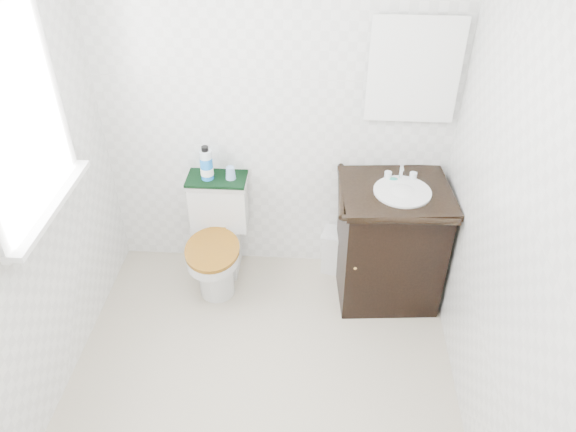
# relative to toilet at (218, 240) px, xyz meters

# --- Properties ---
(floor) EXTENTS (2.40, 2.40, 0.00)m
(floor) POSITION_rel_toilet_xyz_m (0.37, -0.97, -0.32)
(floor) COLOR #BEB699
(floor) RESTS_ON ground
(wall_back) EXTENTS (2.40, 0.00, 2.40)m
(wall_back) POSITION_rel_toilet_xyz_m (0.37, 0.23, 0.88)
(wall_back) COLOR white
(wall_back) RESTS_ON ground
(wall_left) EXTENTS (0.00, 2.40, 2.40)m
(wall_left) POSITION_rel_toilet_xyz_m (-0.73, -0.97, 0.88)
(wall_left) COLOR white
(wall_left) RESTS_ON ground
(wall_right) EXTENTS (0.00, 2.40, 2.40)m
(wall_right) POSITION_rel_toilet_xyz_m (1.47, -0.97, 0.88)
(wall_right) COLOR white
(wall_right) RESTS_ON ground
(window) EXTENTS (0.02, 0.70, 0.90)m
(window) POSITION_rel_toilet_xyz_m (-0.70, -0.72, 1.23)
(window) COLOR white
(window) RESTS_ON wall_left
(mirror) EXTENTS (0.50, 0.02, 0.60)m
(mirror) POSITION_rel_toilet_xyz_m (1.17, 0.20, 1.13)
(mirror) COLOR silver
(mirror) RESTS_ON wall_back
(toilet) EXTENTS (0.39, 0.62, 0.72)m
(toilet) POSITION_rel_toilet_xyz_m (0.00, 0.00, 0.00)
(toilet) COLOR silver
(toilet) RESTS_ON floor
(vanity) EXTENTS (0.70, 0.61, 0.92)m
(vanity) POSITION_rel_toilet_xyz_m (1.12, -0.07, 0.11)
(vanity) COLOR black
(vanity) RESTS_ON floor
(trash_bin) EXTENTS (0.26, 0.23, 0.32)m
(trash_bin) POSITION_rel_toilet_xyz_m (0.81, 0.13, -0.16)
(trash_bin) COLOR silver
(trash_bin) RESTS_ON floor
(towel) EXTENTS (0.38, 0.22, 0.02)m
(towel) POSITION_rel_toilet_xyz_m (0.00, 0.12, 0.41)
(towel) COLOR black
(towel) RESTS_ON toilet
(mouthwash_bottle) EXTENTS (0.08, 0.08, 0.23)m
(mouthwash_bottle) POSITION_rel_toilet_xyz_m (-0.05, 0.11, 0.52)
(mouthwash_bottle) COLOR blue
(mouthwash_bottle) RESTS_ON towel
(cup) EXTENTS (0.07, 0.07, 0.08)m
(cup) POSITION_rel_toilet_xyz_m (0.09, 0.11, 0.46)
(cup) COLOR #7F9FD0
(cup) RESTS_ON towel
(soap_bar) EXTENTS (0.07, 0.05, 0.02)m
(soap_bar) POSITION_rel_toilet_xyz_m (1.10, 0.03, 0.51)
(soap_bar) COLOR #1A806E
(soap_bar) RESTS_ON vanity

